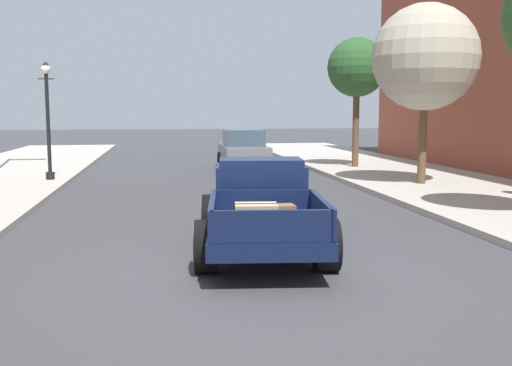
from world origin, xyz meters
TOP-DOWN VIEW (x-y plane):
  - ground_plane at (0.00, 0.00)m, footprint 140.00×140.00m
  - hotrod_truck_navy at (0.24, 1.55)m, footprint 2.53×5.06m
  - car_background_grey at (1.82, 15.33)m, footprint 1.92×4.32m
  - street_lamp_far at (-5.12, 11.71)m, footprint 0.50×0.32m
  - street_tree_second at (6.55, 8.77)m, footprint 3.26×3.26m
  - street_tree_third at (6.32, 14.53)m, footprint 2.36×2.36m

SIDE VIEW (x-z plane):
  - ground_plane at x=0.00m, z-range 0.00..0.00m
  - hotrod_truck_navy at x=0.24m, z-range -0.04..1.54m
  - car_background_grey at x=1.82m, z-range -0.06..1.59m
  - street_lamp_far at x=-5.12m, z-range 0.46..4.31m
  - street_tree_second at x=6.55m, z-range 1.27..6.78m
  - street_tree_third at x=6.32m, z-range 1.51..6.68m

